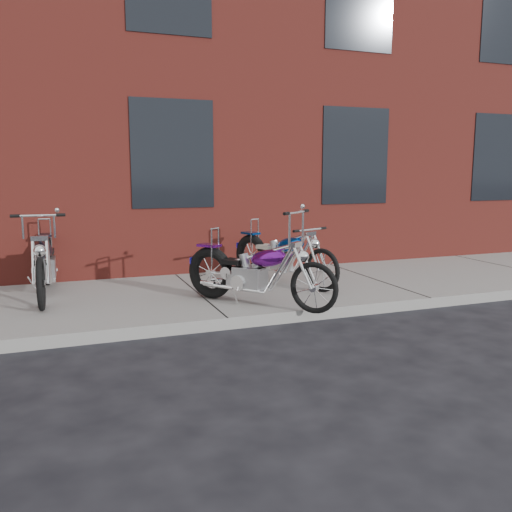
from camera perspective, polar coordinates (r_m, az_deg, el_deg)
name	(u,v)px	position (r m, az deg, el deg)	size (l,w,h in m)	color
ground	(228,330)	(6.68, -2.97, -7.77)	(120.00, 120.00, 0.00)	black
sidewalk	(197,297)	(8.05, -6.20, -4.35)	(22.00, 3.00, 0.15)	gray
building_brick	(129,86)	(14.38, -13.20, 17.02)	(22.00, 10.00, 8.00)	maroon
chopper_purple	(255,274)	(7.18, -0.06, -1.95)	(1.49, 1.86, 1.28)	black
chopper_blue	(282,258)	(8.59, 2.73, -0.21)	(0.95, 2.13, 0.98)	black
chopper_third	(44,266)	(8.29, -21.40, -0.95)	(0.59, 2.40, 1.22)	black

